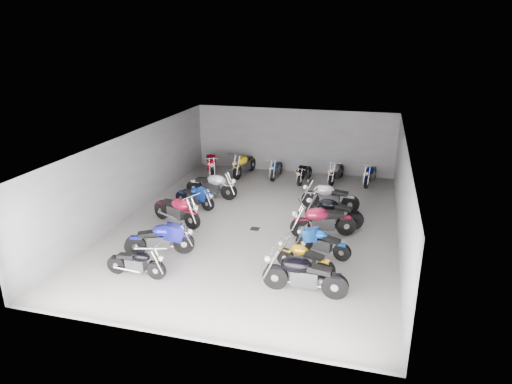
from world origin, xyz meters
TOP-DOWN VIEW (x-y plane):
  - ground at (0.00, 0.00)m, footprint 14.00×14.00m
  - wall_back at (0.00, 7.00)m, footprint 10.00×0.10m
  - wall_left at (-5.00, 0.00)m, footprint 0.10×14.00m
  - wall_right at (5.00, 0.00)m, footprint 0.10×14.00m
  - ceiling at (0.00, 0.00)m, footprint 10.00×14.00m
  - drain_grate at (0.00, -0.50)m, footprint 0.32×0.32m
  - motorcycle_left_a at (-2.44, -4.66)m, footprint 1.86×0.36m
  - motorcycle_left_b at (-2.40, -3.20)m, footprint 2.12×0.94m
  - motorcycle_left_d at (-2.91, -0.79)m, footprint 2.19×1.01m
  - motorcycle_left_e at (-2.91, 0.95)m, footprint 1.87×0.65m
  - motorcycle_left_f at (-2.64, 2.22)m, footprint 2.33×0.51m
  - motorcycle_right_a at (2.40, -4.31)m, footprint 2.38×0.49m
  - motorcycle_right_b at (2.24, -3.15)m, footprint 1.86×0.73m
  - motorcycle_right_c at (2.61, -1.94)m, footprint 1.84×0.66m
  - motorcycle_right_d at (2.43, -0.46)m, footprint 2.24×0.96m
  - motorcycle_right_e at (2.69, 0.59)m, footprint 2.21×0.59m
  - motorcycle_right_f at (2.39, 2.08)m, footprint 2.33×0.50m
  - motorcycle_back_a at (-3.86, 5.36)m, footprint 1.08×2.19m
  - motorcycle_back_b at (-2.22, 5.69)m, footprint 0.60×2.32m
  - motorcycle_back_c at (-0.61, 5.75)m, footprint 0.39×1.89m
  - motorcycle_back_d at (0.84, 5.36)m, footprint 0.49×1.85m
  - motorcycle_back_e at (2.29, 5.83)m, footprint 0.57×2.05m
  - motorcycle_back_f at (3.87, 5.86)m, footprint 0.56×2.01m

SIDE VIEW (x-z plane):
  - ground at x=0.00m, z-range 0.00..0.00m
  - drain_grate at x=0.00m, z-range 0.00..0.01m
  - motorcycle_back_d at x=0.84m, z-range 0.04..0.85m
  - motorcycle_left_a at x=-2.44m, z-range 0.04..0.86m
  - motorcycle_right_c at x=2.61m, z-range 0.04..0.87m
  - motorcycle_back_c at x=-0.61m, z-range 0.04..0.87m
  - motorcycle_left_e at x=-2.91m, z-range 0.04..0.88m
  - motorcycle_right_b at x=2.24m, z-range 0.04..0.88m
  - motorcycle_back_f at x=3.87m, z-range 0.04..0.93m
  - motorcycle_back_e at x=2.29m, z-range 0.04..0.95m
  - motorcycle_right_e at x=2.69m, z-range 0.04..1.02m
  - motorcycle_left_b at x=-2.40m, z-range 0.04..1.02m
  - motorcycle_left_d at x=-2.91m, z-range 0.05..1.06m
  - motorcycle_back_b at x=-2.22m, z-range 0.05..1.07m
  - motorcycle_back_a at x=-3.86m, z-range 0.05..1.07m
  - motorcycle_right_f at x=2.39m, z-range 0.05..1.07m
  - motorcycle_left_f at x=-2.64m, z-range 0.05..1.07m
  - motorcycle_right_d at x=2.43m, z-range 0.05..1.08m
  - motorcycle_right_a at x=2.40m, z-range 0.05..1.09m
  - wall_back at x=0.00m, z-range 0.00..3.20m
  - wall_left at x=-5.00m, z-range 0.00..3.20m
  - wall_right at x=5.00m, z-range 0.00..3.20m
  - ceiling at x=0.00m, z-range 3.20..3.24m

